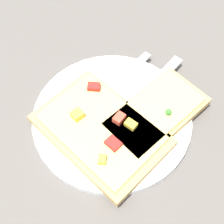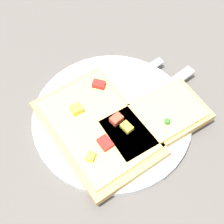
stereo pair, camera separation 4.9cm
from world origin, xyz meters
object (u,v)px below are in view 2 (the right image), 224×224
Objects in this scene: pizza_slice_corner at (153,121)px; fork at (104,95)px; knife at (152,98)px; pizza_slice_main at (97,127)px; plate at (112,117)px.

fork is at bearing 112.72° from pizza_slice_corner.
knife is at bearing 138.83° from fork.
knife is at bearing 89.15° from pizza_slice_main.
plate is 1.11× the size of pizza_slice_main.
knife is 0.96× the size of pizza_slice_corner.
plate is at bearing 105.77° from pizza_slice_main.
pizza_slice_main is at bearing -120.16° from plate.
plate is 1.45× the size of fork.
knife is at bearing 35.14° from plate.
pizza_slice_corner is (0.07, -0.01, 0.02)m from plate.
fork is 0.07m from pizza_slice_main.
pizza_slice_corner is at bearing 48.22° from knife.
knife is 0.79× the size of pizza_slice_main.
pizza_slice_main is (-0.08, -0.07, 0.01)m from knife.
pizza_slice_corner is (0.08, 0.02, -0.00)m from pizza_slice_main.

